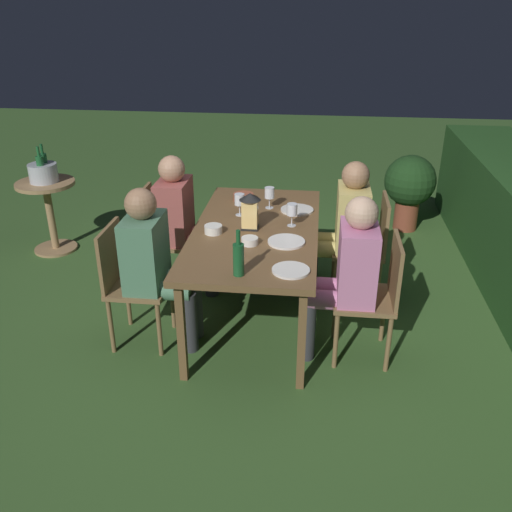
{
  "coord_description": "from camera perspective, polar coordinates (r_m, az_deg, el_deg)",
  "views": [
    {
      "loc": [
        3.63,
        0.42,
        2.27
      ],
      "look_at": [
        0.0,
        0.0,
        0.52
      ],
      "focal_mm": 38.54,
      "sensor_mm": 36.0,
      "label": 1
    }
  ],
  "objects": [
    {
      "name": "plate_c",
      "position": [
        3.34,
        3.63,
        -1.48
      ],
      "size": [
        0.23,
        0.23,
        0.01
      ],
      "primitive_type": "cylinder",
      "color": "white",
      "rests_on": "dining_table"
    },
    {
      "name": "chair_side_left_a",
      "position": [
        4.58,
        -9.89,
        2.22
      ],
      "size": [
        0.42,
        0.4,
        0.87
      ],
      "color": "brown",
      "rests_on": "ground"
    },
    {
      "name": "bowl_salad",
      "position": [
        3.88,
        -4.45,
        2.81
      ],
      "size": [
        0.13,
        0.13,
        0.06
      ],
      "color": "silver",
      "rests_on": "dining_table"
    },
    {
      "name": "wine_glass_a",
      "position": [
        4.16,
        -1.72,
        5.77
      ],
      "size": [
        0.08,
        0.08,
        0.17
      ],
      "color": "silver",
      "rests_on": "dining_table"
    },
    {
      "name": "green_bottle_on_table",
      "position": [
        3.25,
        -1.83,
        -0.25
      ],
      "size": [
        0.07,
        0.07,
        0.29
      ],
      "color": "#195128",
      "rests_on": "dining_table"
    },
    {
      "name": "chair_side_right_b",
      "position": [
        3.72,
        12.24,
        -3.77
      ],
      "size": [
        0.42,
        0.4,
        0.87
      ],
      "color": "brown",
      "rests_on": "ground"
    },
    {
      "name": "side_table",
      "position": [
        5.59,
        -20.71,
        4.95
      ],
      "size": [
        0.54,
        0.54,
        0.69
      ],
      "color": "#9E7A51",
      "rests_on": "ground"
    },
    {
      "name": "wine_glass_c",
      "position": [
        3.97,
        3.76,
        4.72
      ],
      "size": [
        0.08,
        0.08,
        0.17
      ],
      "color": "silver",
      "rests_on": "dining_table"
    },
    {
      "name": "ground_plane",
      "position": [
        4.3,
        0.0,
        -6.29
      ],
      "size": [
        16.0,
        16.0,
        0.0
      ],
      "primitive_type": "plane",
      "color": "#385B28"
    },
    {
      "name": "potted_plant_by_hedge",
      "position": [
        5.94,
        15.66,
        7.14
      ],
      "size": [
        0.53,
        0.53,
        0.8
      ],
      "color": "brown",
      "rests_on": "ground"
    },
    {
      "name": "wine_glass_b",
      "position": [
        4.31,
        1.41,
        6.47
      ],
      "size": [
        0.08,
        0.08,
        0.17
      ],
      "color": "silver",
      "rests_on": "dining_table"
    },
    {
      "name": "person_in_pink",
      "position": [
        3.63,
        9.39,
        -1.54
      ],
      "size": [
        0.38,
        0.47,
        1.15
      ],
      "color": "#C675A3",
      "rests_on": "ground"
    },
    {
      "name": "chair_side_right_a",
      "position": [
        4.43,
        11.45,
        1.22
      ],
      "size": [
        0.42,
        0.4,
        0.87
      ],
      "color": "brown",
      "rests_on": "ground"
    },
    {
      "name": "plate_a",
      "position": [
        3.73,
        3.17,
        1.5
      ],
      "size": [
        0.25,
        0.25,
        0.01
      ],
      "primitive_type": "cylinder",
      "color": "white",
      "rests_on": "dining_table"
    },
    {
      "name": "chair_side_left_b",
      "position": [
        3.9,
        -13.01,
        -2.36
      ],
      "size": [
        0.42,
        0.4,
        0.87
      ],
      "color": "brown",
      "rests_on": "ground"
    },
    {
      "name": "person_in_mustard",
      "position": [
        4.35,
        9.05,
        3.18
      ],
      "size": [
        0.38,
        0.47,
        1.15
      ],
      "color": "tan",
      "rests_on": "ground"
    },
    {
      "name": "bowl_bread",
      "position": [
        3.69,
        -0.66,
        1.6
      ],
      "size": [
        0.11,
        0.11,
        0.05
      ],
      "color": "silver",
      "rests_on": "dining_table"
    },
    {
      "name": "person_in_rust",
      "position": [
        4.48,
        -7.62,
        3.91
      ],
      "size": [
        0.38,
        0.47,
        1.15
      ],
      "color": "#9E4C47",
      "rests_on": "ground"
    },
    {
      "name": "plate_b",
      "position": [
        4.3,
        4.28,
        4.8
      ],
      "size": [
        0.26,
        0.26,
        0.01
      ],
      "primitive_type": "cylinder",
      "color": "silver",
      "rests_on": "dining_table"
    },
    {
      "name": "person_in_green",
      "position": [
        3.78,
        -10.43,
        -0.51
      ],
      "size": [
        0.38,
        0.47,
        1.15
      ],
      "color": "#4C7A5B",
      "rests_on": "ground"
    },
    {
      "name": "bowl_olives",
      "position": [
        4.5,
        -1.31,
        6.15
      ],
      "size": [
        0.17,
        0.17,
        0.06
      ],
      "color": "#9E5138",
      "rests_on": "dining_table"
    },
    {
      "name": "dining_table",
      "position": [
        3.98,
        0.0,
        2.18
      ],
      "size": [
        1.76,
        0.89,
        0.75
      ],
      "color": "brown",
      "rests_on": "ground"
    },
    {
      "name": "ice_bucket",
      "position": [
        5.49,
        -21.24,
        8.2
      ],
      "size": [
        0.26,
        0.26,
        0.34
      ],
      "color": "#B2B7BF",
      "rests_on": "side_table"
    },
    {
      "name": "lantern_centerpiece",
      "position": [
        3.91,
        -0.62,
        4.91
      ],
      "size": [
        0.15,
        0.15,
        0.27
      ],
      "color": "black",
      "rests_on": "dining_table"
    }
  ]
}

